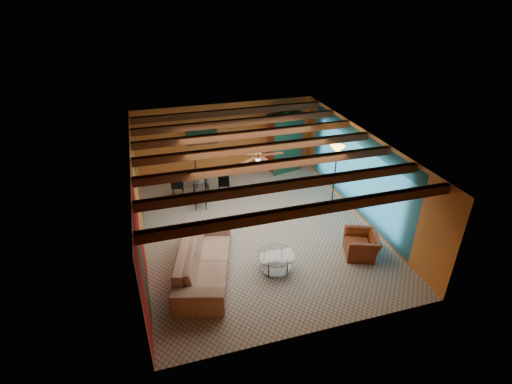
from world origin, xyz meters
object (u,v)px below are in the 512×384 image
object	(u,v)px
dining_table	(201,183)
vase	(200,167)
sofa	(204,259)
armchair	(361,244)
potted_plant	(287,110)
floor_lamp	(334,178)
armoire	(285,143)
coffee_table	(275,262)

from	to	relation	value
dining_table	vase	distance (m)	0.60
sofa	armchair	world-z (taller)	sofa
armchair	potted_plant	world-z (taller)	potted_plant
dining_table	floor_lamp	world-z (taller)	floor_lamp
armoire	vase	world-z (taller)	armoire
floor_lamp	sofa	bearing A→B (deg)	-155.56
coffee_table	dining_table	distance (m)	4.52
armoire	potted_plant	world-z (taller)	potted_plant
floor_lamp	potted_plant	bearing A→B (deg)	98.09
armchair	armoire	distance (m)	5.66
sofa	armoire	bearing A→B (deg)	-22.00
sofa	dining_table	bearing A→B (deg)	7.48
sofa	dining_table	world-z (taller)	dining_table
dining_table	sofa	bearing A→B (deg)	-98.33
floor_lamp	vase	distance (m)	4.36
potted_plant	vase	distance (m)	3.88
armchair	armoire	size ratio (longest dim) A/B	0.44
coffee_table	floor_lamp	bearing A→B (deg)	41.22
armoire	potted_plant	distance (m)	1.29
coffee_table	potted_plant	bearing A→B (deg)	67.52
armchair	potted_plant	size ratio (longest dim) A/B	2.19
coffee_table	vase	world-z (taller)	vase
armchair	vase	bearing A→B (deg)	-120.63
vase	potted_plant	bearing A→B (deg)	19.48
sofa	vase	size ratio (longest dim) A/B	14.48
coffee_table	floor_lamp	xyz separation A→B (m)	(2.76, 2.42, 0.83)
coffee_table	armoire	bearing A→B (deg)	67.52
dining_table	floor_lamp	distance (m)	4.40
armchair	coffee_table	distance (m)	2.41
coffee_table	vase	xyz separation A→B (m)	(-1.15, 4.36, 0.85)
sofa	dining_table	size ratio (longest dim) A/B	1.58
sofa	vase	distance (m)	4.08
sofa	potted_plant	world-z (taller)	potted_plant
coffee_table	potted_plant	world-z (taller)	potted_plant
coffee_table	armoire	xyz separation A→B (m)	(2.31, 5.58, 0.83)
coffee_table	armoire	world-z (taller)	armoire
armoire	floor_lamp	bearing A→B (deg)	-96.91
coffee_table	vase	distance (m)	4.59
coffee_table	armchair	bearing A→B (deg)	-0.63
armoire	vase	size ratio (longest dim) A/B	10.41
floor_lamp	potted_plant	size ratio (longest dim) A/B	4.92
vase	floor_lamp	bearing A→B (deg)	-26.44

